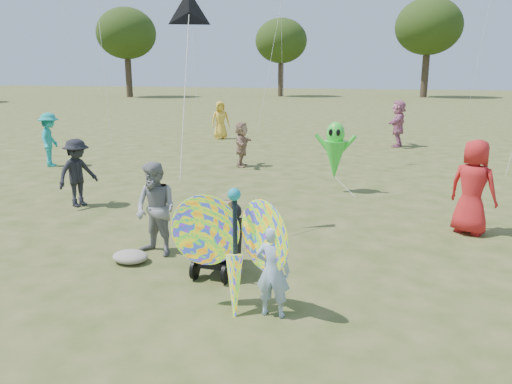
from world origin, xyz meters
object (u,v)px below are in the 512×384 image
(adult_man, at_px, (156,209))
(crowd_a, at_px, (473,187))
(jogging_stroller, at_px, (220,232))
(child_girl, at_px, (273,271))
(crowd_d, at_px, (242,144))
(crowd_b, at_px, (77,173))
(crowd_g, at_px, (220,120))
(crowd_i, at_px, (50,140))
(butterfly_kite, at_px, (235,250))
(alien_kite, at_px, (335,153))
(crowd_j, at_px, (398,123))

(adult_man, distance_m, crowd_a, 5.68)
(adult_man, bearing_deg, jogging_stroller, 0.36)
(child_girl, bearing_deg, crowd_d, -70.36)
(crowd_b, height_order, crowd_d, crowd_b)
(crowd_b, bearing_deg, crowd_a, -69.61)
(child_girl, height_order, crowd_g, crowd_g)
(adult_man, relative_size, crowd_d, 1.09)
(crowd_i, distance_m, butterfly_kite, 11.52)
(crowd_g, bearing_deg, alien_kite, -84.47)
(jogging_stroller, bearing_deg, butterfly_kite, -60.85)
(butterfly_kite, height_order, alien_kite, alien_kite)
(child_girl, xyz_separation_m, butterfly_kite, (-0.49, -0.00, 0.21))
(crowd_d, bearing_deg, crowd_i, 98.73)
(crowd_i, bearing_deg, adult_man, -155.52)
(jogging_stroller, relative_size, butterfly_kite, 0.62)
(butterfly_kite, bearing_deg, crowd_j, 85.64)
(adult_man, xyz_separation_m, crowd_g, (-4.48, 13.58, 0.06))
(crowd_a, bearing_deg, crowd_i, 12.93)
(crowd_j, distance_m, butterfly_kite, 15.15)
(alien_kite, bearing_deg, crowd_b, -148.72)
(alien_kite, bearing_deg, crowd_g, 127.83)
(crowd_b, xyz_separation_m, alien_kite, (5.14, 3.12, 0.22))
(child_girl, height_order, adult_man, adult_man)
(adult_man, distance_m, crowd_b, 3.81)
(adult_man, height_order, crowd_j, crowd_j)
(child_girl, xyz_separation_m, crowd_g, (-6.86, 14.99, 0.24))
(crowd_d, distance_m, crowd_j, 7.41)
(crowd_b, xyz_separation_m, crowd_j, (6.20, 11.55, 0.16))
(adult_man, height_order, alien_kite, alien_kite)
(child_girl, bearing_deg, crowd_j, -95.11)
(adult_man, xyz_separation_m, butterfly_kite, (1.90, -1.42, 0.03))
(crowd_d, xyz_separation_m, crowd_i, (-5.69, -1.87, 0.14))
(child_girl, distance_m, crowd_d, 9.87)
(crowd_j, bearing_deg, crowd_b, -23.79)
(adult_man, distance_m, crowd_i, 9.16)
(crowd_g, xyz_separation_m, jogging_stroller, (5.72, -13.89, -0.21))
(child_girl, bearing_deg, alien_kite, -89.15)
(adult_man, height_order, butterfly_kite, butterfly_kite)
(child_girl, relative_size, crowd_a, 0.67)
(crowd_b, bearing_deg, jogging_stroller, -103.54)
(adult_man, bearing_deg, butterfly_kite, -22.27)
(crowd_a, distance_m, jogging_stroller, 4.84)
(crowd_d, distance_m, butterfly_kite, 9.70)
(butterfly_kite, bearing_deg, crowd_i, 140.84)
(crowd_j, height_order, alien_kite, crowd_j)
(crowd_j, relative_size, jogging_stroller, 1.68)
(crowd_b, height_order, crowd_j, crowd_j)
(child_girl, distance_m, alien_kite, 6.69)
(crowd_b, xyz_separation_m, jogging_stroller, (4.40, -2.45, -0.14))
(adult_man, height_order, jogging_stroller, adult_man)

